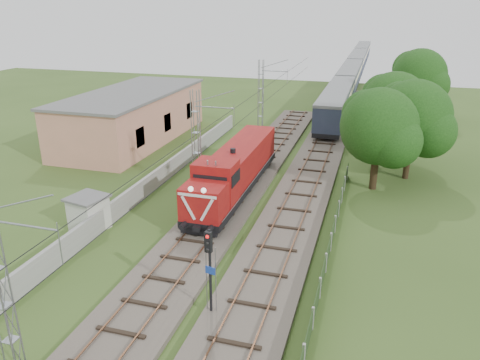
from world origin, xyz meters
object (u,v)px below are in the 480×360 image
(locomotive, at_px, (235,170))
(signal_post, at_px, (209,259))
(coach_rake, at_px, (354,67))
(relay_hut, at_px, (89,213))

(locomotive, height_order, signal_post, signal_post)
(coach_rake, relative_size, signal_post, 19.50)
(coach_rake, xyz_separation_m, signal_post, (-1.73, -74.83, 0.65))
(locomotive, bearing_deg, coach_rake, 85.26)
(coach_rake, distance_m, relay_hut, 69.57)
(locomotive, height_order, relay_hut, locomotive)
(locomotive, distance_m, signal_post, 14.96)
(relay_hut, bearing_deg, locomotive, 47.87)
(coach_rake, relative_size, relay_hut, 33.48)
(signal_post, bearing_deg, relay_hut, 149.12)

